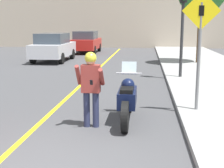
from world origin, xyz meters
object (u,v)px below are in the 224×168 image
at_px(person_biker, 91,82).
at_px(traffic_light, 183,12).
at_px(crossing_sign, 200,40).
at_px(parked_car_silver, 53,47).
at_px(parked_car_red, 86,42).
at_px(motorcycle, 127,99).

relative_size(person_biker, traffic_light, 0.45).
xyz_separation_m(crossing_sign, traffic_light, (0.12, 4.94, 0.83)).
relative_size(person_biker, parked_car_silver, 0.39).
bearing_deg(parked_car_red, motorcycle, -75.97).
relative_size(crossing_sign, traffic_light, 0.78).
bearing_deg(motorcycle, person_biker, -145.28).
xyz_separation_m(motorcycle, parked_car_silver, (-5.16, 11.32, 0.34)).
relative_size(motorcycle, traffic_light, 0.61).
bearing_deg(person_biker, parked_car_silver, 110.37).
distance_m(person_biker, crossing_sign, 2.86).
height_order(person_biker, traffic_light, traffic_light).
xyz_separation_m(traffic_light, parked_car_silver, (-6.96, 5.67, -1.82)).
height_order(motorcycle, person_biker, person_biker).
bearing_deg(motorcycle, traffic_light, 72.31).
bearing_deg(person_biker, crossing_sign, 26.78).
xyz_separation_m(person_biker, parked_car_red, (-3.48, 17.48, -0.14)).
relative_size(motorcycle, crossing_sign, 0.78).
xyz_separation_m(crossing_sign, parked_car_silver, (-6.84, 10.62, -0.99)).
bearing_deg(parked_car_red, person_biker, -78.75).
distance_m(traffic_light, parked_car_silver, 9.16).
xyz_separation_m(motorcycle, crossing_sign, (1.68, 0.71, 1.33)).
distance_m(motorcycle, person_biker, 1.04).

